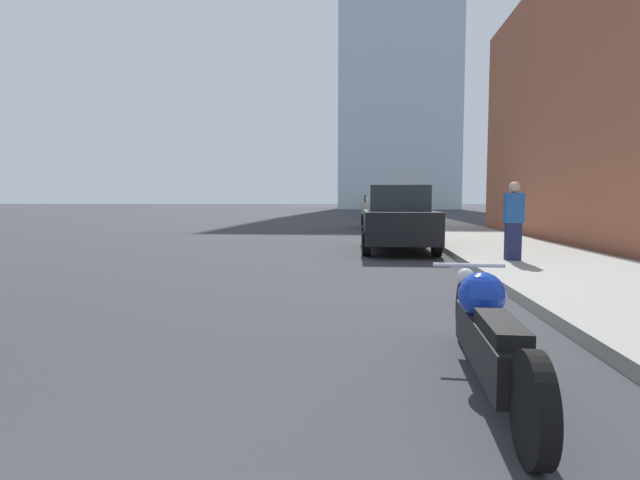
{
  "coord_description": "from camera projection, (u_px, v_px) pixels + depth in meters",
  "views": [
    {
      "loc": [
        1.54,
        0.4,
        1.33
      ],
      "look_at": [
        0.94,
        6.82,
        0.82
      ],
      "focal_mm": 28.0,
      "sensor_mm": 36.0,
      "label": 1
    }
  ],
  "objects": [
    {
      "name": "parked_car_black",
      "position": [
        397.0,
        219.0,
        13.28
      ],
      "size": [
        1.92,
        4.57,
        1.72
      ],
      "rotation": [
        0.0,
        0.0,
        0.02
      ],
      "color": "black",
      "rests_on": "ground_plane"
    },
    {
      "name": "parked_car_white",
      "position": [
        373.0,
        204.0,
        59.59
      ],
      "size": [
        2.02,
        4.46,
        1.78
      ],
      "rotation": [
        0.0,
        0.0,
        0.04
      ],
      "color": "silver",
      "rests_on": "ground_plane"
    },
    {
      "name": "distant_tower",
      "position": [
        397.0,
        43.0,
        82.04
      ],
      "size": [
        18.5,
        18.5,
        54.36
      ],
      "color": "silver",
      "rests_on": "ground_plane"
    },
    {
      "name": "parked_car_yellow",
      "position": [
        373.0,
        205.0,
        48.27
      ],
      "size": [
        2.18,
        4.68,
        1.86
      ],
      "rotation": [
        0.0,
        0.0,
        -0.07
      ],
      "color": "gold",
      "rests_on": "ground_plane"
    },
    {
      "name": "parked_car_silver",
      "position": [
        377.0,
        207.0,
        36.64
      ],
      "size": [
        2.05,
        3.92,
        1.73
      ],
      "rotation": [
        0.0,
        0.0,
        -0.04
      ],
      "color": "#BCBCC1",
      "rests_on": "ground_plane"
    },
    {
      "name": "pedestrian",
      "position": [
        513.0,
        221.0,
        9.86
      ],
      "size": [
        0.36,
        0.22,
        1.55
      ],
      "color": "#1E2347",
      "rests_on": "sidewalk"
    },
    {
      "name": "parked_car_green",
      "position": [
        384.0,
        212.0,
        24.12
      ],
      "size": [
        2.27,
        4.65,
        1.59
      ],
      "rotation": [
        0.0,
        0.0,
        0.09
      ],
      "color": "#1E6B33",
      "rests_on": "ground_plane"
    },
    {
      "name": "motorcycle",
      "position": [
        488.0,
        333.0,
        3.59
      ],
      "size": [
        0.62,
        2.69,
        0.79
      ],
      "rotation": [
        0.0,
        0.0,
        -0.04
      ],
      "color": "black",
      "rests_on": "ground_plane"
    },
    {
      "name": "sidewalk",
      "position": [
        413.0,
        217.0,
        39.07
      ],
      "size": [
        3.35,
        240.0,
        0.15
      ],
      "color": "gray",
      "rests_on": "ground_plane"
    }
  ]
}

